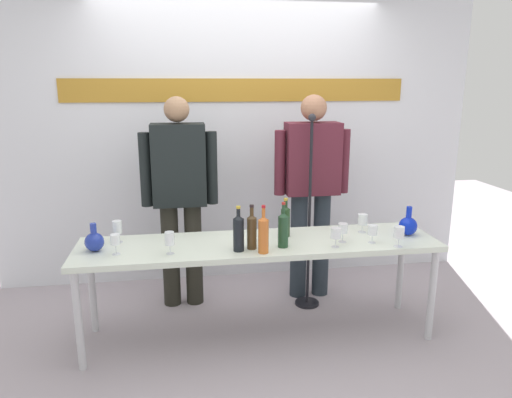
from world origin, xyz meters
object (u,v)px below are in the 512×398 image
object	(u,v)px
wine_glass_left_2	(117,228)
microphone_stand	(309,244)
decanter_blue_right	(408,225)
decanter_blue_left	(94,241)
presenter_right	(312,183)
display_table	(259,249)
presenter_left	(180,190)
wine_glass_right_4	(363,220)
wine_glass_right_1	(373,230)
wine_glass_right_2	(399,233)
wine_bottle_4	(239,232)
wine_bottle_0	(263,233)
wine_bottle_2	(285,220)
wine_bottle_3	(252,230)
wine_glass_right_0	(336,233)
wine_glass_left_1	(115,240)
wine_glass_right_3	(343,229)
wine_bottle_1	(283,229)
wine_glass_left_0	(170,239)

from	to	relation	value
wine_glass_left_2	microphone_stand	distance (m)	1.52
decanter_blue_right	wine_glass_left_2	xyz separation A→B (m)	(-2.08, 0.16, 0.04)
decanter_blue_left	presenter_right	size ratio (longest dim) A/B	0.11
display_table	decanter_blue_right	bearing A→B (deg)	-0.68
presenter_left	wine_glass_right_4	xyz separation A→B (m)	(1.34, -0.52, -0.16)
display_table	decanter_blue_right	world-z (taller)	decanter_blue_right
wine_glass_right_1	wine_glass_right_2	size ratio (longest dim) A/B	0.89
display_table	wine_bottle_4	size ratio (longest dim) A/B	8.21
display_table	wine_bottle_0	xyz separation A→B (m)	(-0.01, -0.22, 0.19)
decanter_blue_right	wine_bottle_2	distance (m)	0.90
wine_bottle_4	decanter_blue_right	bearing A→B (deg)	6.47
wine_bottle_2	wine_bottle_3	distance (m)	0.36
wine_bottle_2	wine_glass_right_4	size ratio (longest dim) A/B	2.03
presenter_left	presenter_right	size ratio (longest dim) A/B	0.99
wine_bottle_0	microphone_stand	size ratio (longest dim) A/B	0.20
wine_glass_right_0	wine_bottle_4	bearing A→B (deg)	177.25
decanter_blue_right	wine_glass_left_1	bearing A→B (deg)	-177.56
wine_glass_right_1	wine_glass_right_3	bearing A→B (deg)	166.69
wine_bottle_2	wine_glass_right_0	world-z (taller)	wine_bottle_2
decanter_blue_right	wine_bottle_1	distance (m)	0.97
wine_bottle_0	wine_glass_right_4	world-z (taller)	wine_bottle_0
wine_glass_left_2	wine_glass_right_1	distance (m)	1.78
display_table	wine_bottle_3	size ratio (longest dim) A/B	8.28
wine_glass_left_2	wine_glass_right_4	size ratio (longest dim) A/B	1.12
wine_bottle_2	wine_glass_right_4	distance (m)	0.59
wine_glass_left_0	wine_glass_right_1	size ratio (longest dim) A/B	1.17
wine_bottle_1	wine_glass_left_1	world-z (taller)	wine_bottle_1
display_table	decanter_blue_right	distance (m)	1.11
wine_glass_left_0	wine_glass_left_2	distance (m)	0.46
presenter_right	decanter_blue_left	bearing A→B (deg)	-159.07
wine_glass_right_4	presenter_left	bearing A→B (deg)	158.64
wine_glass_left_1	wine_glass_right_1	size ratio (longest dim) A/B	1.07
wine_glass_left_2	wine_glass_right_1	bearing A→B (deg)	-9.21
wine_bottle_0	microphone_stand	xyz separation A→B (m)	(0.49, 0.65, -0.32)
display_table	wine_glass_right_1	distance (m)	0.80
decanter_blue_right	wine_glass_right_1	size ratio (longest dim) A/B	1.68
presenter_left	wine_bottle_4	distance (m)	0.87
wine_bottle_4	wine_glass_left_0	distance (m)	0.45
wine_bottle_0	wine_glass_left_2	bearing A→B (deg)	159.60
wine_bottle_4	wine_glass_left_0	world-z (taller)	wine_bottle_4
wine_glass_right_3	wine_glass_right_4	distance (m)	0.29
wine_glass_right_1	decanter_blue_right	bearing A→B (deg)	21.50
presenter_right	wine_glass_right_4	size ratio (longest dim) A/B	12.27
presenter_right	wine_bottle_4	xyz separation A→B (m)	(-0.71, -0.78, -0.14)
presenter_left	wine_glass_right_2	xyz separation A→B (m)	(1.46, -0.87, -0.15)
wine_bottle_0	microphone_stand	world-z (taller)	microphone_stand
display_table	wine_glass_right_4	size ratio (longest dim) A/B	18.03
decanter_blue_left	wine_glass_left_2	bearing A→B (deg)	49.91
microphone_stand	wine_bottle_1	bearing A→B (deg)	-121.17
wine_bottle_2	wine_glass_left_0	size ratio (longest dim) A/B	1.89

